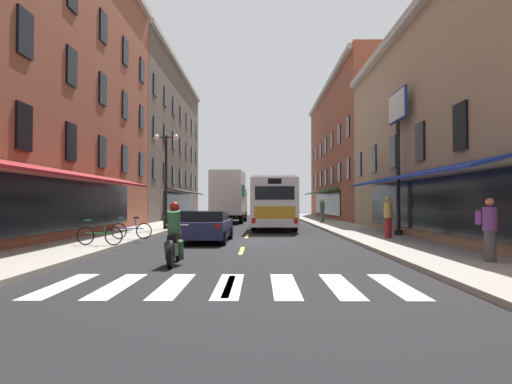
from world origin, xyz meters
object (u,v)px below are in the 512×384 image
Objects in this scene: box_truck at (229,197)px; pedestrian_near at (489,228)px; street_lamp_twin at (166,177)px; bicycle_mid at (100,235)px; billboard_sign at (398,128)px; sedan_near at (206,226)px; pedestrian_far at (388,216)px; pedestrian_mid at (322,210)px; sedan_mid at (233,212)px; motorcycle_rider at (175,238)px; bicycle_near at (131,230)px; transit_bus at (274,203)px.

pedestrian_near is (8.28, -24.98, -1.07)m from box_truck.
pedestrian_near is at bearing -51.74° from street_lamp_twin.
bicycle_mid is (-3.22, -20.65, -1.56)m from box_truck.
pedestrian_near is at bearing -93.58° from billboard_sign.
pedestrian_far is (7.69, 0.42, 0.38)m from sedan_near.
pedestrian_near is 22.46m from pedestrian_mid.
box_truck is 9.25m from sedan_mid.
pedestrian_mid is at bearing 65.44° from sedan_near.
bicycle_mid is 10.22m from street_lamp_twin.
box_truck is 19.11m from pedestrian_far.
motorcycle_rider is 23.11m from pedestrian_mid.
bicycle_near is (-3.02, 6.63, -0.21)m from motorcycle_rider.
pedestrian_far reaches higher than bicycle_mid.
motorcycle_rider is (-8.70, -8.98, -4.41)m from billboard_sign.
billboard_sign is at bearing 45.91° from motorcycle_rider.
box_truck is at bearing 115.09° from transit_bus.
bicycle_near is 18.37m from pedestrian_mid.
pedestrian_far is (8.13, -26.54, 0.36)m from sedan_mid.
billboard_sign reaches higher than sedan_mid.
motorcycle_rider is 10.55m from pedestrian_far.
bicycle_mid is at bearing 130.72° from motorcycle_rider.
billboard_sign reaches higher than box_truck.
transit_bus is at bearing 79.52° from motorcycle_rider.
motorcycle_rider is 1.28× the size of pedestrian_near.
pedestrian_far is (-0.40, 7.60, 0.07)m from pedestrian_near.
box_truck is 1.70× the size of sedan_near.
pedestrian_mid is (3.78, 4.66, -0.56)m from transit_bus.
box_truck is at bearing -103.74° from pedestrian_near.
pedestrian_near reaches higher than sedan_near.
street_lamp_twin is (-2.93, -10.78, 1.07)m from box_truck.
sedan_near is (-3.19, -10.60, -0.96)m from transit_bus.
bicycle_mid is (-6.60, -13.43, -1.13)m from transit_bus.
pedestrian_near is (8.11, -0.41, 0.29)m from motorcycle_rider.
box_truck is 26.34m from pedestrian_near.
bicycle_near is (-2.60, -27.09, -0.20)m from sedan_mid.
motorcycle_rider reaches higher than bicycle_near.
pedestrian_mid is (10.02, 15.39, 0.58)m from bicycle_near.
billboard_sign reaches higher than street_lamp_twin.
billboard_sign is 3.76× the size of pedestrian_far.
sedan_mid is 2.18× the size of motorcycle_rider.
sedan_near is at bearing -73.65° from pedestrian_near.
bicycle_mid is (-12.08, -5.05, -4.62)m from billboard_sign.
motorcycle_rider is at bearing -49.28° from bicycle_mid.
sedan_near is at bearing -106.76° from transit_bus.
box_truck is at bearing 81.14° from bicycle_mid.
sedan_mid is 2.79× the size of pedestrian_near.
bicycle_near is at bearing -64.38° from pedestrian_near.
motorcycle_rider is 8.13m from pedestrian_near.
motorcycle_rider is at bearing -90.19° from sedan_near.
motorcycle_rider is 1.21× the size of bicycle_near.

